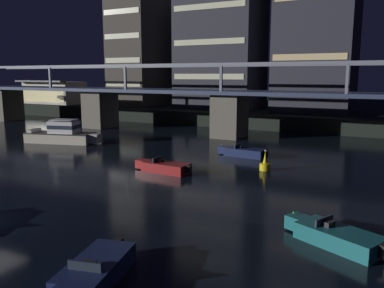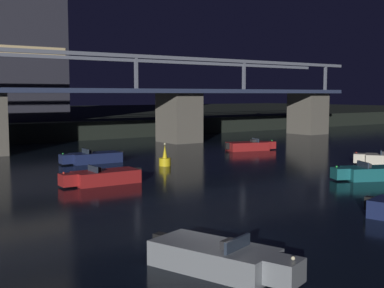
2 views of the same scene
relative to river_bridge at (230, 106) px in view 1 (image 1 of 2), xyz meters
The scene contains 11 objects.
far_riverbank 48.10m from the river_bridge, 90.00° to the left, with size 240.00×80.00×2.20m, color black.
river_bridge is the anchor object (origin of this frame).
tower_west_low 30.68m from the river_bridge, 147.81° to the left, with size 8.20×10.45×21.39m.
tower_west_tall 22.80m from the river_bridge, 117.17° to the left, with size 13.56×10.70×28.07m.
waterfront_pavilion 45.12m from the river_bridge, 164.69° to the left, with size 12.40×7.40×4.70m.
cabin_cruiser_near_left 20.89m from the river_bridge, 140.25° to the right, with size 9.36×4.71×2.79m.
speedboat_near_center 33.29m from the river_bridge, 58.87° to the right, with size 5.00×3.28×1.16m.
speedboat_near_right 12.74m from the river_bridge, 61.04° to the right, with size 5.22×2.03×1.16m.
speedboat_mid_left 20.33m from the river_bridge, 83.25° to the right, with size 5.21×1.93×1.16m.
speedboat_mid_right 37.74m from the river_bridge, 75.56° to the right, with size 2.71×5.20×1.16m.
channel_buoy 18.54m from the river_bridge, 58.06° to the right, with size 0.90×0.90×1.76m.
Camera 1 is at (19.39, -13.30, 7.94)m, focal length 37.17 mm.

